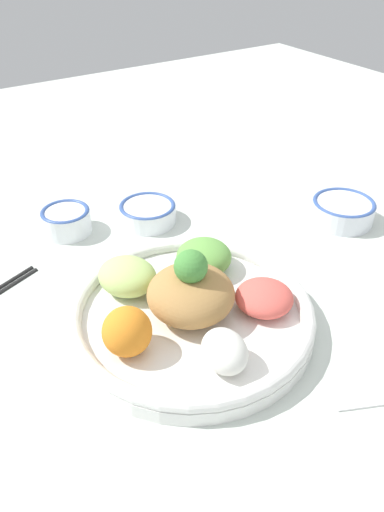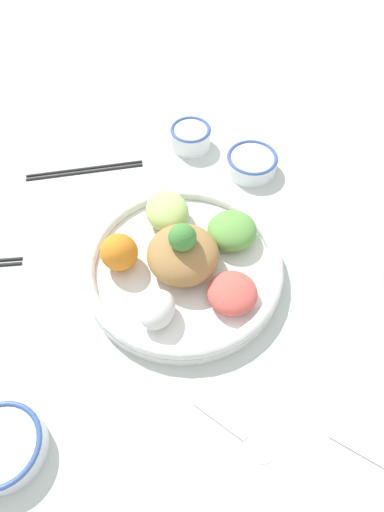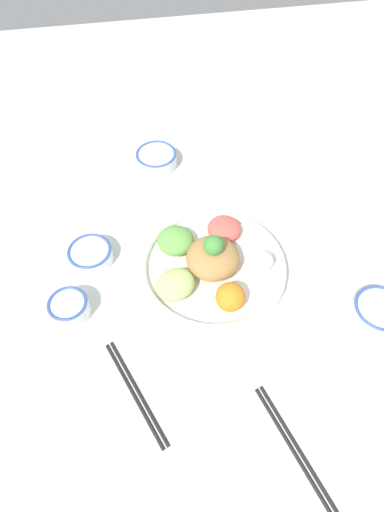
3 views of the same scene
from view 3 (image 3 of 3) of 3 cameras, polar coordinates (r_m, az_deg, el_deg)
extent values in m
plane|color=silver|center=(0.96, 3.19, -2.01)|extent=(2.40, 2.40, 0.00)
cylinder|color=white|center=(0.95, 2.70, -1.85)|extent=(0.33, 0.33, 0.02)
torus|color=white|center=(0.94, 2.74, -1.33)|extent=(0.33, 0.33, 0.02)
ellipsoid|color=#E55B51|center=(0.99, 4.31, 3.65)|extent=(0.10, 0.10, 0.04)
ellipsoid|color=#6BAD4C|center=(0.96, -2.19, 2.08)|extent=(0.12, 0.12, 0.05)
ellipsoid|color=#B7DB7A|center=(0.89, -2.25, -3.81)|extent=(0.11, 0.10, 0.05)
ellipsoid|color=orange|center=(0.87, 5.12, -5.46)|extent=(0.07, 0.07, 0.06)
ellipsoid|color=white|center=(0.93, 8.89, -0.60)|extent=(0.07, 0.06, 0.05)
ellipsoid|color=#AD7F47|center=(0.91, 2.80, -0.37)|extent=(0.11, 0.11, 0.06)
sphere|color=#478E3D|center=(0.88, 2.92, 1.33)|extent=(0.04, 0.04, 0.04)
cylinder|color=white|center=(0.97, 23.60, -6.81)|extent=(0.11, 0.11, 0.03)
torus|color=#38569E|center=(0.95, 23.90, -6.36)|extent=(0.11, 0.11, 0.01)
cylinder|color=maroon|center=(0.96, 23.84, -6.45)|extent=(0.09, 0.09, 0.00)
cylinder|color=white|center=(0.92, -16.03, -6.70)|extent=(0.08, 0.08, 0.04)
torus|color=#38569E|center=(0.90, -16.29, -6.11)|extent=(0.08, 0.08, 0.01)
cylinder|color=white|center=(0.91, -16.25, -6.20)|extent=(0.07, 0.07, 0.00)
cylinder|color=white|center=(1.18, -4.75, 12.72)|extent=(0.11, 0.11, 0.04)
torus|color=#38569E|center=(1.17, -4.81, 13.37)|extent=(0.11, 0.11, 0.01)
cylinder|color=white|center=(1.17, -4.80, 13.26)|extent=(0.09, 0.09, 0.00)
cylinder|color=white|center=(0.99, -13.35, 0.11)|extent=(0.10, 0.10, 0.03)
torus|color=#38569E|center=(0.98, -13.52, 0.64)|extent=(0.10, 0.10, 0.01)
cylinder|color=white|center=(0.98, -13.49, 0.54)|extent=(0.08, 0.08, 0.00)
cylinder|color=black|center=(0.84, -7.21, -17.38)|extent=(0.09, 0.21, 0.01)
cylinder|color=black|center=(0.84, -7.84, -17.69)|extent=(0.09, 0.21, 0.01)
cylinder|color=black|center=(0.83, 13.96, -23.50)|extent=(0.08, 0.23, 0.01)
cylinder|color=black|center=(0.83, 13.35, -23.87)|extent=(0.08, 0.23, 0.01)
cube|color=white|center=(1.07, 13.36, 4.15)|extent=(0.04, 0.08, 0.01)
ellipsoid|color=white|center=(1.11, 13.71, 6.48)|extent=(0.05, 0.06, 0.01)
cube|color=white|center=(1.19, 10.69, 11.09)|extent=(0.04, 0.09, 0.01)
ellipsoid|color=white|center=(1.24, 10.85, 13.13)|extent=(0.06, 0.06, 0.01)
camera|label=1|loc=(0.69, 47.06, 6.81)|focal=35.00mm
camera|label=2|loc=(0.82, 35.34, 33.08)|focal=30.00mm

